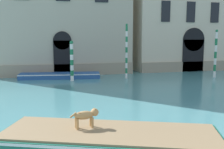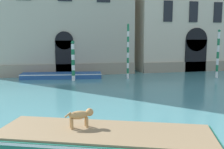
% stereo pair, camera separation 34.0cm
% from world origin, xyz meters
% --- Properties ---
extents(palazzo_right, '(10.36, 6.13, 12.20)m').
position_xyz_m(palazzo_right, '(13.24, 25.30, 6.08)').
color(palazzo_right, beige).
rests_on(palazzo_right, ground_plane).
extents(boat_foreground, '(7.28, 4.72, 0.66)m').
position_xyz_m(boat_foreground, '(0.74, 5.71, 0.35)').
color(boat_foreground, '#1E6651').
rests_on(boat_foreground, ground_plane).
extents(dog_on_deck, '(0.95, 0.34, 0.63)m').
position_xyz_m(dog_on_deck, '(0.07, 6.17, 1.07)').
color(dog_on_deck, tan).
rests_on(dog_on_deck, boat_foreground).
extents(boat_moored_near_palazzo, '(7.03, 2.47, 0.45)m').
position_xyz_m(boat_moored_near_palazzo, '(0.02, 21.00, 0.24)').
color(boat_moored_near_palazzo, '#234C8C').
rests_on(boat_moored_near_palazzo, ground_plane).
extents(mooring_pole_0, '(0.20, 0.20, 4.67)m').
position_xyz_m(mooring_pole_0, '(5.58, 19.46, 2.35)').
color(mooring_pole_0, white).
rests_on(mooring_pole_0, ground_plane).
extents(mooring_pole_1, '(0.29, 0.29, 3.27)m').
position_xyz_m(mooring_pole_1, '(0.91, 19.38, 1.66)').
color(mooring_pole_1, white).
rests_on(mooring_pole_1, ground_plane).
extents(mooring_pole_2, '(0.23, 0.23, 4.19)m').
position_xyz_m(mooring_pole_2, '(13.30, 18.05, 2.11)').
color(mooring_pole_2, white).
rests_on(mooring_pole_2, ground_plane).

